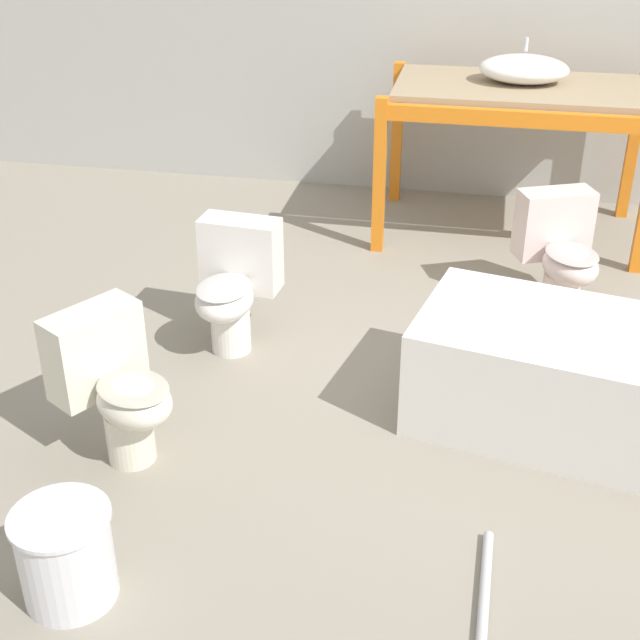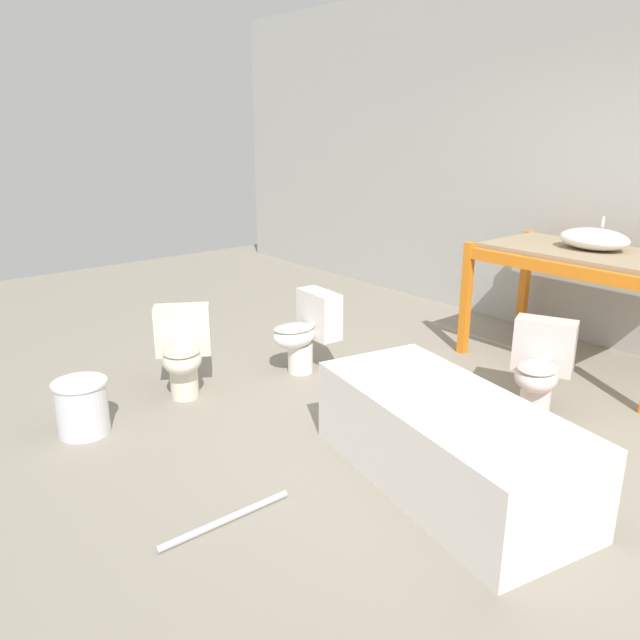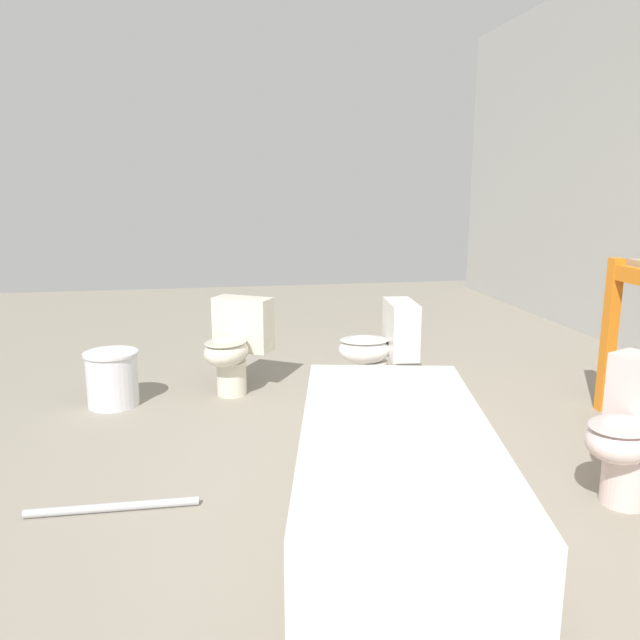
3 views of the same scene
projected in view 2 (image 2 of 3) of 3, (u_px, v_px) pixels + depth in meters
ground_plane at (433, 426)px, 4.04m from camera, size 12.00×12.00×0.00m
warehouse_wall_rear at (637, 159)px, 5.00m from camera, size 10.80×0.08×3.20m
shelving_rack at (585, 268)px, 4.80m from camera, size 1.61×0.93×0.95m
sink_basin at (594, 239)px, 4.75m from camera, size 0.53×0.39×0.24m
bathtub_main at (447, 435)px, 3.33m from camera, size 1.70×1.02×0.49m
toilet_near at (307, 329)px, 4.86m from camera, size 0.40×0.53×0.63m
toilet_far at (183, 349)px, 4.43m from camera, size 0.60×0.54×0.63m
toilet_extra at (540, 366)px, 4.13m from camera, size 0.50×0.59×0.63m
bucket_white at (82, 406)px, 3.90m from camera, size 0.34×0.34×0.35m
loose_pipe at (226, 520)px, 3.06m from camera, size 0.05×0.73×0.04m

